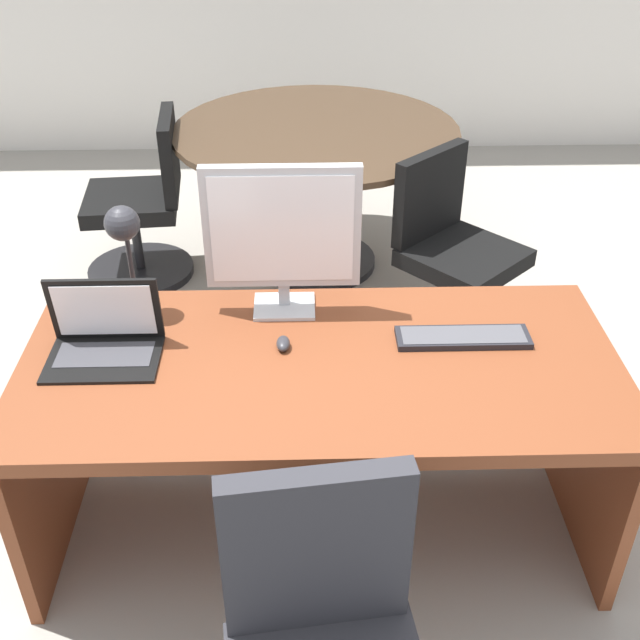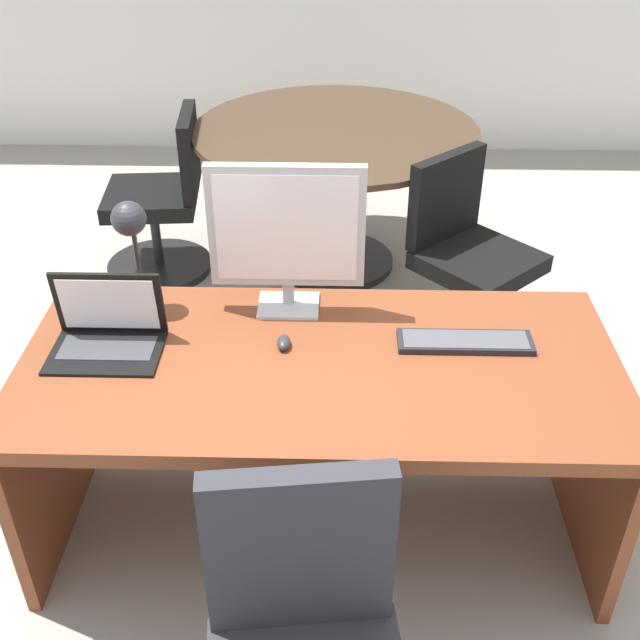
% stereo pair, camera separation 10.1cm
% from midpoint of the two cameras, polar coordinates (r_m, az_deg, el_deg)
% --- Properties ---
extents(ground, '(12.00, 12.00, 0.00)m').
position_cam_midpoint_polar(ground, '(3.96, -1.31, 1.52)').
color(ground, gray).
extents(desk, '(1.81, 0.83, 0.72)m').
position_cam_midpoint_polar(desk, '(2.46, -1.18, -5.81)').
color(desk, brown).
rests_on(desk, ground).
extents(monitor, '(0.49, 0.16, 0.50)m').
position_cam_midpoint_polar(monitor, '(2.42, -4.00, 6.47)').
color(monitor, '#B7BABF').
rests_on(monitor, desk).
extents(laptop, '(0.33, 0.24, 0.23)m').
position_cam_midpoint_polar(laptop, '(2.43, -16.74, -0.78)').
color(laptop, black).
rests_on(laptop, desk).
extents(keyboard, '(0.41, 0.11, 0.02)m').
position_cam_midpoint_polar(keyboard, '(2.43, 9.30, -1.29)').
color(keyboard, black).
rests_on(keyboard, desk).
extents(mouse, '(0.04, 0.07, 0.03)m').
position_cam_midpoint_polar(mouse, '(2.37, -3.95, -1.76)').
color(mouse, '#2D2D33').
rests_on(mouse, desk).
extents(desk_lamp, '(0.12, 0.15, 0.37)m').
position_cam_midpoint_polar(desk_lamp, '(2.50, -15.33, 5.92)').
color(desk_lamp, '#2D2D33').
rests_on(desk_lamp, desk).
extents(meeting_table, '(1.43, 1.43, 0.77)m').
position_cam_midpoint_polar(meeting_table, '(4.03, -1.03, 11.49)').
color(meeting_table, black).
rests_on(meeting_table, ground).
extents(meeting_chair_near, '(0.56, 0.56, 0.86)m').
position_cam_midpoint_polar(meeting_chair_near, '(4.14, -13.52, 7.67)').
color(meeting_chair_near, black).
rests_on(meeting_chair_near, ground).
extents(meeting_chair_far, '(0.65, 0.66, 0.85)m').
position_cam_midpoint_polar(meeting_chair_far, '(3.60, 8.93, 3.98)').
color(meeting_chair_far, black).
rests_on(meeting_chair_far, ground).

